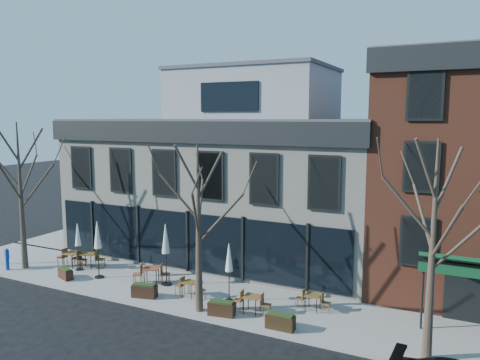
% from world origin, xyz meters
% --- Properties ---
extents(ground, '(120.00, 120.00, 0.00)m').
position_xyz_m(ground, '(0.00, 0.00, 0.00)').
color(ground, black).
rests_on(ground, ground).
extents(sidewalk_front, '(33.50, 4.70, 0.15)m').
position_xyz_m(sidewalk_front, '(3.25, -2.15, 0.07)').
color(sidewalk_front, gray).
rests_on(sidewalk_front, ground).
extents(sidewalk_side, '(4.50, 12.00, 0.15)m').
position_xyz_m(sidewalk_side, '(-11.25, 6.00, 0.07)').
color(sidewalk_side, gray).
rests_on(sidewalk_side, ground).
extents(corner_building, '(18.39, 10.39, 11.10)m').
position_xyz_m(corner_building, '(0.07, 5.07, 4.72)').
color(corner_building, beige).
rests_on(corner_building, ground).
extents(red_brick_building, '(8.20, 11.78, 11.18)m').
position_xyz_m(red_brick_building, '(13.00, 4.98, 5.64)').
color(red_brick_building, brown).
rests_on(red_brick_building, ground).
extents(tree_corner, '(3.93, 3.98, 7.92)m').
position_xyz_m(tree_corner, '(-8.49, -3.20, 4.25)').
color(tree_corner, '#382B21').
rests_on(tree_corner, sidewalk_front).
extents(tree_mid, '(3.50, 3.55, 7.04)m').
position_xyz_m(tree_mid, '(3.01, -3.90, 3.79)').
color(tree_mid, '#382B21').
rests_on(tree_mid, sidewalk_front).
extents(tree_right, '(3.72, 3.77, 7.48)m').
position_xyz_m(tree_right, '(12.01, -3.90, 4.02)').
color(tree_right, '#382B21').
rests_on(tree_right, sidewalk_front).
extents(call_box, '(0.24, 0.24, 1.20)m').
position_xyz_m(call_box, '(-9.03, -3.87, 0.78)').
color(call_box, '#0C319F').
rests_on(call_box, sidewalk_front).
extents(cafe_set_0, '(1.87, 0.78, 0.98)m').
position_xyz_m(cafe_set_0, '(-6.30, -1.96, 0.65)').
color(cafe_set_0, brown).
rests_on(cafe_set_0, sidewalk_front).
extents(cafe_set_1, '(1.92, 1.04, 0.99)m').
position_xyz_m(cafe_set_1, '(-5.43, -1.65, 0.66)').
color(cafe_set_1, brown).
rests_on(cafe_set_1, sidewalk_front).
extents(cafe_set_2, '(1.87, 1.20, 0.97)m').
position_xyz_m(cafe_set_2, '(-0.81, -2.14, 0.65)').
color(cafe_set_2, brown).
rests_on(cafe_set_2, sidewalk_front).
extents(cafe_set_3, '(1.62, 0.69, 0.84)m').
position_xyz_m(cafe_set_3, '(1.80, -2.73, 0.58)').
color(cafe_set_3, brown).
rests_on(cafe_set_3, sidewalk_front).
extents(cafe_set_4, '(1.71, 0.72, 0.89)m').
position_xyz_m(cafe_set_4, '(5.09, -3.11, 0.61)').
color(cafe_set_4, brown).
rests_on(cafe_set_4, sidewalk_front).
extents(cafe_set_5, '(1.55, 0.63, 0.82)m').
position_xyz_m(cafe_set_5, '(7.29, -1.70, 0.57)').
color(cafe_set_5, brown).
rests_on(cafe_set_5, sidewalk_front).
extents(umbrella_0, '(0.41, 0.41, 2.55)m').
position_xyz_m(umbrella_0, '(-5.58, -2.17, 1.95)').
color(umbrella_0, black).
rests_on(umbrella_0, sidewalk_front).
extents(umbrella_1, '(0.47, 0.47, 2.94)m').
position_xyz_m(umbrella_1, '(-3.75, -2.63, 2.23)').
color(umbrella_1, black).
rests_on(umbrella_1, sidewalk_front).
extents(umbrella_2, '(0.49, 0.49, 3.04)m').
position_xyz_m(umbrella_2, '(-0.05, -1.96, 2.30)').
color(umbrella_2, black).
rests_on(umbrella_2, sidewalk_front).
extents(umbrella_3, '(0.42, 0.42, 2.65)m').
position_xyz_m(umbrella_3, '(3.67, -2.44, 2.02)').
color(umbrella_3, black).
rests_on(umbrella_3, sidewalk_front).
extents(planter_0, '(1.05, 0.70, 0.55)m').
position_xyz_m(planter_0, '(-5.17, -3.50, 0.42)').
color(planter_0, '#321B10').
rests_on(planter_0, sidewalk_front).
extents(planter_1, '(1.21, 0.70, 0.63)m').
position_xyz_m(planter_1, '(-0.02, -3.72, 0.46)').
color(planter_1, black).
rests_on(planter_1, sidewalk_front).
extents(planter_2, '(1.16, 0.62, 0.62)m').
position_xyz_m(planter_2, '(4.08, -3.91, 0.46)').
color(planter_2, '#311D10').
rests_on(planter_2, sidewalk_front).
extents(planter_3, '(1.13, 0.46, 0.63)m').
position_xyz_m(planter_3, '(6.72, -4.00, 0.46)').
color(planter_3, black).
rests_on(planter_3, sidewalk_front).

